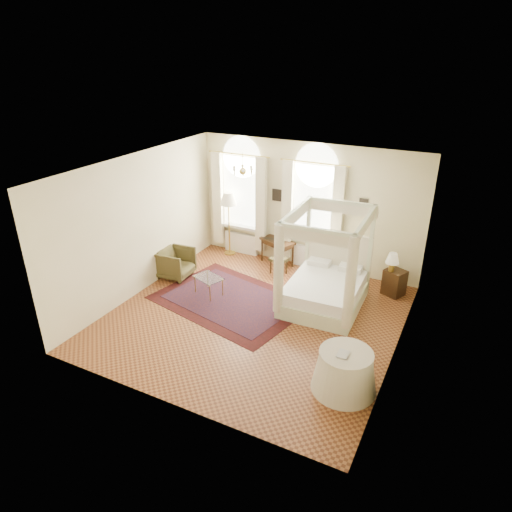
# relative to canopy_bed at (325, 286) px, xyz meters

# --- Properties ---
(ground) EXTENTS (6.00, 6.00, 0.00)m
(ground) POSITION_rel_canopy_bed_xyz_m (-1.19, -1.16, -0.51)
(ground) COLOR brown
(ground) RESTS_ON ground
(room_walls) EXTENTS (6.00, 6.00, 6.00)m
(room_walls) POSITION_rel_canopy_bed_xyz_m (-1.19, -1.16, 1.47)
(room_walls) COLOR #F5E3BA
(room_walls) RESTS_ON ground
(window_left) EXTENTS (1.62, 0.27, 3.29)m
(window_left) POSITION_rel_canopy_bed_xyz_m (-3.09, 1.71, 0.98)
(window_left) COLOR white
(window_left) RESTS_ON room_walls
(window_right) EXTENTS (1.62, 0.27, 3.29)m
(window_right) POSITION_rel_canopy_bed_xyz_m (-0.99, 1.71, 0.98)
(window_right) COLOR white
(window_right) RESTS_ON room_walls
(chandelier) EXTENTS (0.51, 0.45, 0.50)m
(chandelier) POSITION_rel_canopy_bed_xyz_m (-2.09, 0.04, 2.40)
(chandelier) COLOR #B2963B
(chandelier) RESTS_ON room_walls
(wall_pictures) EXTENTS (2.54, 0.03, 0.39)m
(wall_pictures) POSITION_rel_canopy_bed_xyz_m (-1.10, 1.81, 1.38)
(wall_pictures) COLOR black
(wall_pictures) RESTS_ON room_walls
(canopy_bed) EXTENTS (1.78, 2.14, 2.24)m
(canopy_bed) POSITION_rel_canopy_bed_xyz_m (0.00, 0.00, 0.00)
(canopy_bed) COLOR beige
(canopy_bed) RESTS_ON ground
(nightstand) EXTENTS (0.57, 0.55, 0.64)m
(nightstand) POSITION_rel_canopy_bed_xyz_m (1.32, 1.25, -0.19)
(nightstand) COLOR #38220F
(nightstand) RESTS_ON ground
(nightstand_lamp) EXTENTS (0.31, 0.31, 0.46)m
(nightstand_lamp) POSITION_rel_canopy_bed_xyz_m (1.21, 1.17, 0.43)
(nightstand_lamp) COLOR #B2963B
(nightstand_lamp) RESTS_ON nightstand
(writing_desk) EXTENTS (1.04, 0.80, 0.70)m
(writing_desk) POSITION_rel_canopy_bed_xyz_m (-1.87, 1.54, 0.09)
(writing_desk) COLOR #38220F
(writing_desk) RESTS_ON ground
(laptop) EXTENTS (0.31, 0.21, 0.02)m
(laptop) POSITION_rel_canopy_bed_xyz_m (-2.09, 1.53, 0.20)
(laptop) COLOR black
(laptop) RESTS_ON writing_desk
(stool) EXTENTS (0.50, 0.50, 0.44)m
(stool) POSITION_rel_canopy_bed_xyz_m (-1.59, 1.01, -0.14)
(stool) COLOR #4D4021
(stool) RESTS_ON ground
(armchair) EXTENTS (0.89, 0.87, 0.75)m
(armchair) POSITION_rel_canopy_bed_xyz_m (-3.89, -0.33, -0.13)
(armchair) COLOR #463D1E
(armchair) RESTS_ON ground
(coffee_table) EXTENTS (0.78, 0.67, 0.45)m
(coffee_table) POSITION_rel_canopy_bed_xyz_m (-2.62, -0.74, -0.10)
(coffee_table) COLOR silver
(coffee_table) RESTS_ON ground
(floor_lamp) EXTENTS (0.47, 0.47, 1.81)m
(floor_lamp) POSITION_rel_canopy_bed_xyz_m (-3.36, 1.54, 1.04)
(floor_lamp) COLOR #B2963B
(floor_lamp) RESTS_ON ground
(oriental_rug) EXTENTS (3.80, 3.08, 0.01)m
(oriental_rug) POSITION_rel_canopy_bed_xyz_m (-2.00, -0.76, -0.50)
(oriental_rug) COLOR #451011
(oriental_rug) RESTS_ON ground
(side_table) EXTENTS (1.12, 1.12, 0.77)m
(side_table) POSITION_rel_canopy_bed_xyz_m (1.24, -2.51, -0.13)
(side_table) COLOR beige
(side_table) RESTS_ON ground
(book) EXTENTS (0.19, 0.25, 0.02)m
(book) POSITION_rel_canopy_bed_xyz_m (1.11, -2.60, 0.27)
(book) COLOR black
(book) RESTS_ON side_table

